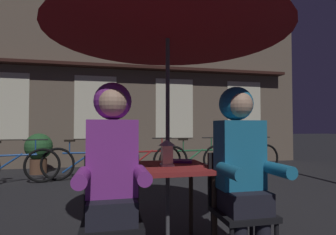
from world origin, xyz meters
TOP-DOWN VIEW (x-y plane):
  - cafe_table at (0.00, 0.00)m, footprint 0.72×0.72m
  - patio_umbrella at (0.00, 0.00)m, footprint 2.10×2.10m
  - lantern at (-0.01, -0.01)m, footprint 0.11×0.11m
  - chair_left at (-0.48, -0.37)m, footprint 0.40×0.40m
  - chair_right at (0.48, -0.37)m, footprint 0.40×0.40m
  - person_left_hooded at (-0.48, -0.43)m, footprint 0.45×0.56m
  - person_right_hooded at (0.48, -0.43)m, footprint 0.45×0.56m
  - shopfront_building at (0.21, 5.40)m, footprint 10.00×0.93m
  - bicycle_nearest at (-2.28, 3.14)m, footprint 1.67×0.30m
  - bicycle_second at (-1.01, 3.32)m, footprint 1.68×0.09m
  - bicycle_third at (0.22, 3.32)m, footprint 1.67×0.31m
  - bicycle_fourth at (1.36, 3.34)m, footprint 1.68×0.14m
  - bicycle_fifth at (2.60, 3.29)m, footprint 1.68×0.17m
  - book at (0.17, 0.18)m, footprint 0.24×0.20m
  - potted_plant at (-2.09, 4.26)m, footprint 0.60×0.60m

SIDE VIEW (x-z plane):
  - bicycle_nearest at x=-2.28m, z-range -0.07..0.77m
  - bicycle_second at x=-1.01m, z-range -0.07..0.77m
  - bicycle_third at x=0.22m, z-range -0.07..0.77m
  - bicycle_fourth at x=1.36m, z-range -0.07..0.77m
  - bicycle_fifth at x=2.60m, z-range -0.07..0.77m
  - chair_left at x=-0.48m, z-range 0.05..0.92m
  - chair_right at x=0.48m, z-range 0.05..0.92m
  - potted_plant at x=-2.09m, z-range 0.08..1.00m
  - cafe_table at x=0.00m, z-range 0.27..1.01m
  - book at x=0.17m, z-range 0.74..0.76m
  - person_left_hooded at x=-0.48m, z-range 0.15..1.55m
  - person_right_hooded at x=0.48m, z-range 0.15..1.55m
  - lantern at x=-0.01m, z-range 0.75..0.98m
  - patio_umbrella at x=0.00m, z-range 0.90..3.21m
  - shopfront_building at x=0.21m, z-range -0.01..6.19m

